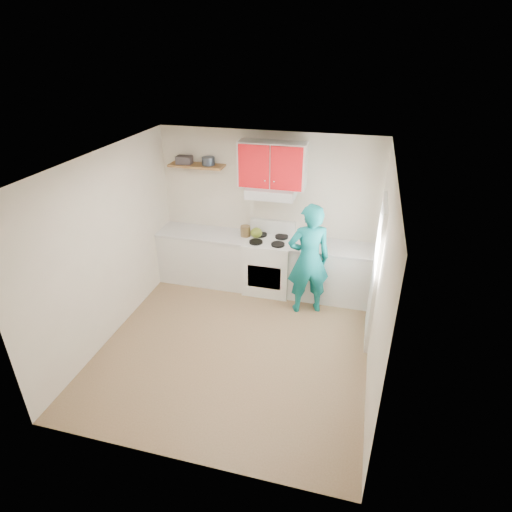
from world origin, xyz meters
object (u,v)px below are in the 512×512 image
(crock, at_px, (245,232))
(person, at_px, (309,260))
(tin, at_px, (208,161))
(kettle, at_px, (256,233))
(stove, at_px, (269,265))

(crock, relative_size, person, 0.11)
(tin, bearing_deg, kettle, -9.14)
(kettle, bearing_deg, tin, 179.40)
(crock, xyz_separation_m, person, (1.13, -0.52, -0.11))
(tin, distance_m, person, 2.24)
(crock, distance_m, person, 1.25)
(stove, bearing_deg, tin, 169.67)
(person, bearing_deg, kettle, -49.52)
(stove, xyz_separation_m, kettle, (-0.23, 0.06, 0.54))
(crock, bearing_deg, stove, -8.23)
(tin, xyz_separation_m, person, (1.77, -0.65, -1.21))
(kettle, height_order, person, person)
(kettle, distance_m, person, 1.08)
(tin, height_order, person, tin)
(tin, height_order, crock, tin)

